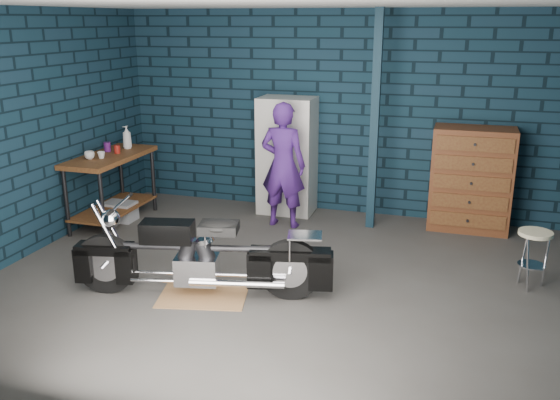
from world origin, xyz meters
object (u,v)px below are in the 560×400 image
Objects in this scene: tool_chest at (471,179)px; locker at (287,156)px; person at (283,165)px; storage_bin at (120,211)px; shop_stool at (532,260)px; workbench at (113,189)px; motorcycle at (202,250)px.

locker is at bearing 180.00° from tool_chest.
storage_bin is (-2.12, -0.45, -0.68)m from person.
tool_chest is at bearing -162.95° from person.
shop_stool is (5.01, -0.61, 0.17)m from storage_bin.
tool_chest is 1.76m from shop_stool.
workbench is 2.34m from locker.
workbench is at bearing 17.54° from person.
workbench is 0.89× the size of locker.
person reaches higher than workbench.
workbench is 0.35m from storage_bin.
motorcycle is at bearing 89.38° from person.
tool_chest is (2.42, 2.74, 0.18)m from motorcycle.
person is at bearing -78.41° from locker.
tool_chest is at bearing 14.10° from workbench.
locker is at bearing 151.69° from shop_stool.
person is at bearing 14.35° from workbench.
tool_chest reaches higher than shop_stool.
shop_stool is (3.00, -1.62, -0.49)m from locker.
tool_chest reaches higher than storage_bin.
storage_bin is 5.05m from shop_stool.
locker reaches higher than storage_bin.
motorcycle is 2.21m from person.
workbench is 1.08× the size of tool_chest.
tool_chest reaches higher than motorcycle.
storage_bin is (-1.98, 1.73, -0.34)m from motorcycle.
locker is (2.03, 1.11, 0.33)m from workbench.
person reaches higher than shop_stool.
storage_bin is 0.68× the size of shop_stool.
workbench reaches higher than storage_bin.
storage_bin is at bearing -167.06° from tool_chest.
tool_chest is 2.20× the size of shop_stool.
tool_chest is (2.39, 0.00, -0.14)m from locker.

